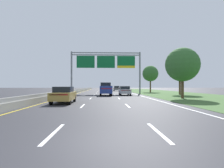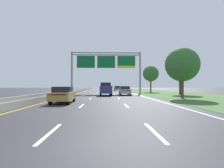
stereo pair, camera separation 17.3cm
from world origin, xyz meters
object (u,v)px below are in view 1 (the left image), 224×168
object	(u,v)px
car_grey_right_lane_sedan	(117,88)
roadside_tree_near	(182,65)
car_black_centre_lane_sedan	(105,88)
roadside_tree_far	(150,74)
roadside_tree_mid	(180,69)
car_gold_left_lane_sedan	(64,95)
overhead_sign_gantry	(106,64)
pickup_truck_blue	(106,89)
car_silver_right_lane_sedan	(125,91)

from	to	relation	value
car_grey_right_lane_sedan	roadside_tree_near	size ratio (longest dim) A/B	0.67
car_black_centre_lane_sedan	roadside_tree_far	xyz separation A→B (m)	(11.57, -12.13, 3.93)
car_black_centre_lane_sedan	roadside_tree_mid	size ratio (longest dim) A/B	0.64
car_gold_left_lane_sedan	roadside_tree_mid	world-z (taller)	roadside_tree_mid
overhead_sign_gantry	roadside_tree_near	world-z (taller)	overhead_sign_gantry
car_black_centre_lane_sedan	roadside_tree_far	bearing A→B (deg)	-137.23
pickup_truck_blue	car_black_centre_lane_sedan	xyz separation A→B (m)	(-0.02, 28.10, -0.26)
car_gold_left_lane_sedan	car_silver_right_lane_sedan	world-z (taller)	same
overhead_sign_gantry	roadside_tree_far	size ratio (longest dim) A/B	2.22
roadside_tree_mid	overhead_sign_gantry	bearing A→B (deg)	154.55
car_grey_right_lane_sedan	roadside_tree_far	distance (m)	14.58
car_grey_right_lane_sedan	roadside_tree_mid	distance (m)	27.56
overhead_sign_gantry	roadside_tree_mid	bearing A→B (deg)	-25.45
pickup_truck_blue	car_black_centre_lane_sedan	world-z (taller)	pickup_truck_blue
overhead_sign_gantry	pickup_truck_blue	size ratio (longest dim) A/B	2.77
car_black_centre_lane_sedan	roadside_tree_far	size ratio (longest dim) A/B	0.65
car_gold_left_lane_sedan	car_silver_right_lane_sedan	xyz separation A→B (m)	(7.40, 14.87, 0.00)
car_gold_left_lane_sedan	roadside_tree_mid	distance (m)	24.39
pickup_truck_blue	roadside_tree_mid	bearing A→B (deg)	-81.87
car_gold_left_lane_sedan	car_grey_right_lane_sedan	world-z (taller)	same
pickup_truck_blue	car_grey_right_lane_sedan	xyz separation A→B (m)	(3.64, 27.58, -0.26)
car_silver_right_lane_sedan	roadside_tree_near	xyz separation A→B (m)	(6.57, -8.81, 3.57)
overhead_sign_gantry	roadside_tree_near	xyz separation A→B (m)	(9.76, -16.64, -1.99)
car_black_centre_lane_sedan	car_grey_right_lane_sedan	bearing A→B (deg)	-99.07
car_silver_right_lane_sedan	car_black_centre_lane_sedan	distance (m)	27.50
pickup_truck_blue	overhead_sign_gantry	bearing A→B (deg)	-1.88
roadside_tree_near	car_silver_right_lane_sedan	bearing A→B (deg)	126.72
car_silver_right_lane_sedan	pickup_truck_blue	bearing A→B (deg)	104.15
overhead_sign_gantry	roadside_tree_far	bearing A→B (deg)	32.71
car_grey_right_lane_sedan	roadside_tree_far	size ratio (longest dim) A/B	0.65
car_grey_right_lane_sedan	car_silver_right_lane_sedan	xyz separation A→B (m)	(-0.33, -26.77, 0.00)
car_gold_left_lane_sedan	roadside_tree_far	bearing A→B (deg)	-28.20
car_gold_left_lane_sedan	car_black_centre_lane_sedan	bearing A→B (deg)	-6.20
car_silver_right_lane_sedan	car_gold_left_lane_sedan	bearing A→B (deg)	154.03
car_gold_left_lane_sedan	car_black_centre_lane_sedan	world-z (taller)	same
car_grey_right_lane_sedan	car_black_centre_lane_sedan	bearing A→B (deg)	82.27
car_silver_right_lane_sedan	car_grey_right_lane_sedan	bearing A→B (deg)	-0.22
car_gold_left_lane_sedan	roadside_tree_mid	size ratio (longest dim) A/B	0.64
roadside_tree_far	roadside_tree_mid	bearing A→B (deg)	-81.34
car_gold_left_lane_sedan	roadside_tree_far	distance (m)	34.09
car_silver_right_lane_sedan	overhead_sign_gantry	bearing A→B (deg)	22.62
car_grey_right_lane_sedan	overhead_sign_gantry	bearing A→B (deg)	169.96
car_black_centre_lane_sedan	roadside_tree_mid	xyz separation A→B (m)	(13.67, -25.90, 3.93)
pickup_truck_blue	roadside_tree_far	bearing A→B (deg)	-36.90
car_gold_left_lane_sedan	roadside_tree_near	xyz separation A→B (m)	(13.98, 6.06, 3.57)
car_silver_right_lane_sedan	car_black_centre_lane_sedan	bearing A→B (deg)	7.45
overhead_sign_gantry	car_gold_left_lane_sedan	xyz separation A→B (m)	(-4.22, -22.70, -5.56)
roadside_tree_mid	car_gold_left_lane_sedan	bearing A→B (deg)	-137.48
car_grey_right_lane_sedan	car_silver_right_lane_sedan	distance (m)	26.77
pickup_truck_blue	roadside_tree_mid	size ratio (longest dim) A/B	0.78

